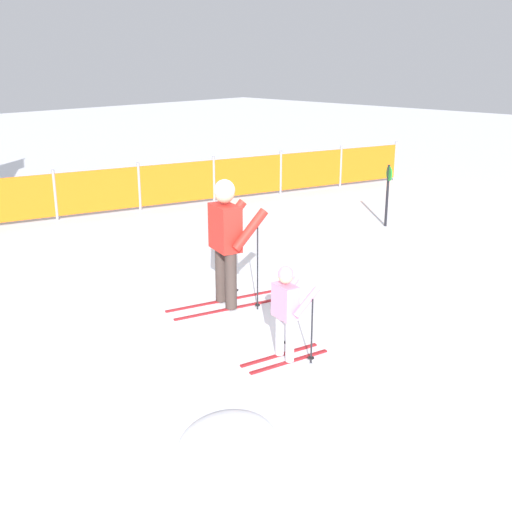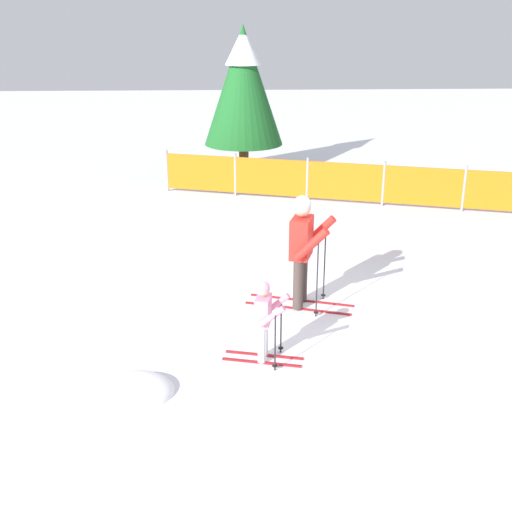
{
  "view_description": "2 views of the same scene",
  "coord_description": "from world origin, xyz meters",
  "px_view_note": "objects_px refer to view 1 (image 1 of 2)",
  "views": [
    {
      "loc": [
        -5.6,
        -5.56,
        3.23
      ],
      "look_at": [
        -0.17,
        -0.34,
        0.84
      ],
      "focal_mm": 45.0,
      "sensor_mm": 36.0,
      "label": 1
    },
    {
      "loc": [
        -1.17,
        -8.51,
        4.12
      ],
      "look_at": [
        -0.8,
        -0.16,
        0.96
      ],
      "focal_mm": 45.0,
      "sensor_mm": 36.0,
      "label": 2
    }
  ],
  "objects_px": {
    "skier_adult": "(227,232)",
    "trail_marker": "(388,188)",
    "skier_child": "(287,306)",
    "safety_fence": "(178,183)"
  },
  "relations": [
    {
      "from": "skier_adult",
      "to": "trail_marker",
      "type": "bearing_deg",
      "value": 26.42
    },
    {
      "from": "skier_child",
      "to": "safety_fence",
      "type": "distance_m",
      "value": 7.72
    },
    {
      "from": "skier_adult",
      "to": "trail_marker",
      "type": "relative_size",
      "value": 1.42
    },
    {
      "from": "skier_adult",
      "to": "trail_marker",
      "type": "distance_m",
      "value": 5.05
    },
    {
      "from": "safety_fence",
      "to": "trail_marker",
      "type": "relative_size",
      "value": 9.83
    },
    {
      "from": "skier_child",
      "to": "safety_fence",
      "type": "bearing_deg",
      "value": 72.91
    },
    {
      "from": "safety_fence",
      "to": "skier_adult",
      "type": "bearing_deg",
      "value": -123.25
    },
    {
      "from": "skier_child",
      "to": "trail_marker",
      "type": "height_order",
      "value": "trail_marker"
    },
    {
      "from": "skier_child",
      "to": "trail_marker",
      "type": "xyz_separation_m",
      "value": [
        5.64,
        2.36,
        0.12
      ]
    },
    {
      "from": "skier_adult",
      "to": "safety_fence",
      "type": "distance_m",
      "value": 6.03
    }
  ]
}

